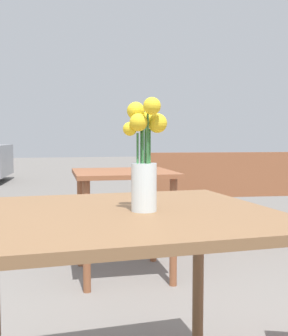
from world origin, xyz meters
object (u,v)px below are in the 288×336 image
at_px(table_back, 123,191).
at_px(table_front, 123,240).
at_px(bench_middle, 229,192).
at_px(flower_vase, 144,162).

bearing_deg(table_back, table_front, -100.37).
bearing_deg(table_front, bench_middle, 58.40).
relative_size(bench_middle, table_back, 2.26).
xyz_separation_m(flower_vase, bench_middle, (1.40, 2.41, -0.44)).
distance_m(table_front, flower_vase, 0.26).
relative_size(table_front, bench_middle, 0.61).
distance_m(table_front, bench_middle, 2.81).
bearing_deg(flower_vase, table_back, 82.05).
bearing_deg(bench_middle, flower_vase, -120.23).
xyz_separation_m(bench_middle, table_back, (-1.18, -0.80, 0.15)).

